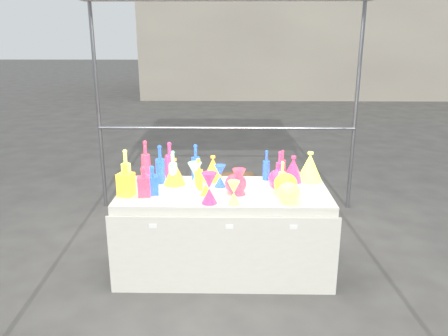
{
  "coord_description": "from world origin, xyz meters",
  "views": [
    {
      "loc": [
        0.06,
        -3.56,
        2.01
      ],
      "look_at": [
        0.0,
        0.0,
        0.95
      ],
      "focal_mm": 35.0,
      "sensor_mm": 36.0,
      "label": 1
    }
  ],
  "objects_px": {
    "cardboard_box_closed": "(231,190)",
    "decanter_0": "(126,179)",
    "bottle_0": "(173,169)",
    "hourglass_0": "(239,182)",
    "display_table": "(224,230)",
    "globe_0": "(285,185)",
    "lampshade_0": "(174,171)"
  },
  "relations": [
    {
      "from": "decanter_0",
      "to": "lampshade_0",
      "type": "distance_m",
      "value": 0.47
    },
    {
      "from": "display_table",
      "to": "hourglass_0",
      "type": "bearing_deg",
      "value": -36.4
    },
    {
      "from": "bottle_0",
      "to": "display_table",
      "type": "bearing_deg",
      "value": -20.59
    },
    {
      "from": "globe_0",
      "to": "bottle_0",
      "type": "bearing_deg",
      "value": 166.29
    },
    {
      "from": "cardboard_box_closed",
      "to": "decanter_0",
      "type": "xyz_separation_m",
      "value": [
        -0.87,
        -1.77,
        0.71
      ]
    },
    {
      "from": "hourglass_0",
      "to": "globe_0",
      "type": "distance_m",
      "value": 0.39
    },
    {
      "from": "globe_0",
      "to": "lampshade_0",
      "type": "xyz_separation_m",
      "value": [
        -0.97,
        0.23,
        0.04
      ]
    },
    {
      "from": "decanter_0",
      "to": "globe_0",
      "type": "bearing_deg",
      "value": 19.08
    },
    {
      "from": "hourglass_0",
      "to": "decanter_0",
      "type": "bearing_deg",
      "value": -177.71
    },
    {
      "from": "cardboard_box_closed",
      "to": "hourglass_0",
      "type": "xyz_separation_m",
      "value": [
        0.07,
        -1.73,
        0.68
      ]
    },
    {
      "from": "hourglass_0",
      "to": "bottle_0",
      "type": "bearing_deg",
      "value": 155.59
    },
    {
      "from": "bottle_0",
      "to": "hourglass_0",
      "type": "height_order",
      "value": "bottle_0"
    },
    {
      "from": "lampshade_0",
      "to": "hourglass_0",
      "type": "bearing_deg",
      "value": -28.32
    },
    {
      "from": "decanter_0",
      "to": "bottle_0",
      "type": "bearing_deg",
      "value": 57.01
    },
    {
      "from": "cardboard_box_closed",
      "to": "globe_0",
      "type": "xyz_separation_m",
      "value": [
        0.46,
        -1.7,
        0.65
      ]
    },
    {
      "from": "display_table",
      "to": "decanter_0",
      "type": "height_order",
      "value": "decanter_0"
    },
    {
      "from": "globe_0",
      "to": "lampshade_0",
      "type": "relative_size",
      "value": 0.82
    },
    {
      "from": "cardboard_box_closed",
      "to": "bottle_0",
      "type": "xyz_separation_m",
      "value": [
        -0.51,
        -1.46,
        0.72
      ]
    },
    {
      "from": "decanter_0",
      "to": "hourglass_0",
      "type": "height_order",
      "value": "decanter_0"
    },
    {
      "from": "cardboard_box_closed",
      "to": "display_table",
      "type": "bearing_deg",
      "value": -111.4
    },
    {
      "from": "decanter_0",
      "to": "hourglass_0",
      "type": "bearing_deg",
      "value": 18.58
    },
    {
      "from": "bottle_0",
      "to": "decanter_0",
      "type": "xyz_separation_m",
      "value": [
        -0.35,
        -0.3,
        -0.0
      ]
    },
    {
      "from": "bottle_0",
      "to": "hourglass_0",
      "type": "bearing_deg",
      "value": -24.41
    },
    {
      "from": "decanter_0",
      "to": "globe_0",
      "type": "xyz_separation_m",
      "value": [
        1.33,
        0.07,
        -0.06
      ]
    },
    {
      "from": "cardboard_box_closed",
      "to": "decanter_0",
      "type": "bearing_deg",
      "value": -135.6
    },
    {
      "from": "hourglass_0",
      "to": "lampshade_0",
      "type": "xyz_separation_m",
      "value": [
        -0.57,
        0.26,
        0.01
      ]
    },
    {
      "from": "cardboard_box_closed",
      "to": "globe_0",
      "type": "height_order",
      "value": "globe_0"
    },
    {
      "from": "cardboard_box_closed",
      "to": "globe_0",
      "type": "distance_m",
      "value": 1.88
    },
    {
      "from": "display_table",
      "to": "hourglass_0",
      "type": "height_order",
      "value": "hourglass_0"
    },
    {
      "from": "globe_0",
      "to": "display_table",
      "type": "bearing_deg",
      "value": 172.76
    },
    {
      "from": "bottle_0",
      "to": "lampshade_0",
      "type": "xyz_separation_m",
      "value": [
        0.01,
        -0.01,
        -0.03
      ]
    },
    {
      "from": "display_table",
      "to": "decanter_0",
      "type": "relative_size",
      "value": 6.54
    }
  ]
}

